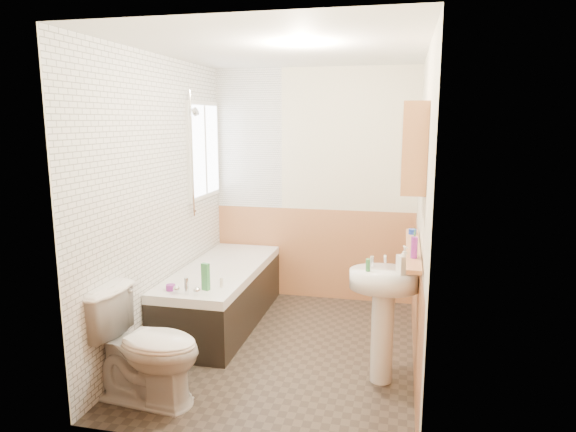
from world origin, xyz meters
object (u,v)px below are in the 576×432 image
Objects in this scene: toilet at (145,347)px; pine_shelf at (413,248)px; bathtub at (222,294)px; sink at (383,303)px; medicine_cabinet at (414,147)px.

pine_shelf is (1.80, 0.82, 0.60)m from toilet.
sink is (1.57, -0.82, 0.33)m from bathtub.
toilet is at bearing -155.56° from pine_shelf.
sink is (1.60, 0.64, 0.22)m from toilet.
medicine_cabinet is (0.17, 0.13, 1.15)m from sink.
sink is 1.17m from medicine_cabinet.
bathtub is at bearing 155.61° from sink.
pine_shelf is at bearing 55.91° from medicine_cabinet.
bathtub is 2.01m from pine_shelf.
toilet is 0.64× the size of pine_shelf.
toilet is 0.83× the size of sink.
medicine_cabinet is at bearing 40.96° from sink.
bathtub is at bearing 158.61° from medicine_cabinet.
medicine_cabinet is (1.77, 0.78, 1.37)m from toilet.
medicine_cabinet is (1.74, -0.68, 1.47)m from bathtub.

